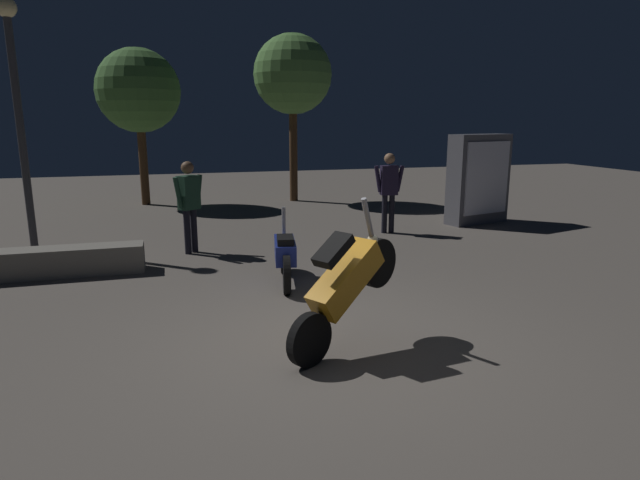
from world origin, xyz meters
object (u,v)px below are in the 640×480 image
kiosk_billboard (479,179)px  motorcycle_orange_foreground (345,284)px  person_rider_beside (189,199)px  person_bystander_far (389,186)px  streetlamp_near (16,92)px  motorcycle_blue_parked_left (285,255)px

kiosk_billboard → motorcycle_orange_foreground: bearing=34.0°
motorcycle_orange_foreground → person_rider_beside: size_ratio=0.96×
person_bystander_far → streetlamp_near: 7.40m
motorcycle_blue_parked_left → person_bystander_far: bearing=-34.7°
motorcycle_orange_foreground → person_bystander_far: size_ratio=0.94×
motorcycle_orange_foreground → motorcycle_blue_parked_left: (-0.10, 2.57, -0.31)m
person_bystander_far → streetlamp_near: bearing=-85.2°
motorcycle_orange_foreground → person_bystander_far: bearing=32.0°
person_rider_beside → motorcycle_blue_parked_left: bearing=170.8°
motorcycle_orange_foreground → motorcycle_blue_parked_left: 2.59m
person_rider_beside → person_bystander_far: 4.29m
person_rider_beside → person_bystander_far: person_bystander_far is taller
motorcycle_orange_foreground → streetlamp_near: bearing=94.5°
motorcycle_blue_parked_left → streetlamp_near: (-4.20, 3.47, 2.48)m
person_bystander_far → kiosk_billboard: 2.57m
motorcycle_orange_foreground → kiosk_billboard: (5.36, 6.07, 0.31)m
person_rider_beside → streetlamp_near: bearing=29.4°
motorcycle_orange_foreground → streetlamp_near: (-4.30, 6.04, 2.18)m
motorcycle_blue_parked_left → person_bystander_far: (2.94, 2.99, 0.60)m
person_rider_beside → kiosk_billboard: 6.86m
person_rider_beside → motorcycle_orange_foreground: bearing=157.4°
motorcycle_orange_foreground → person_bystander_far: person_bystander_far is taller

